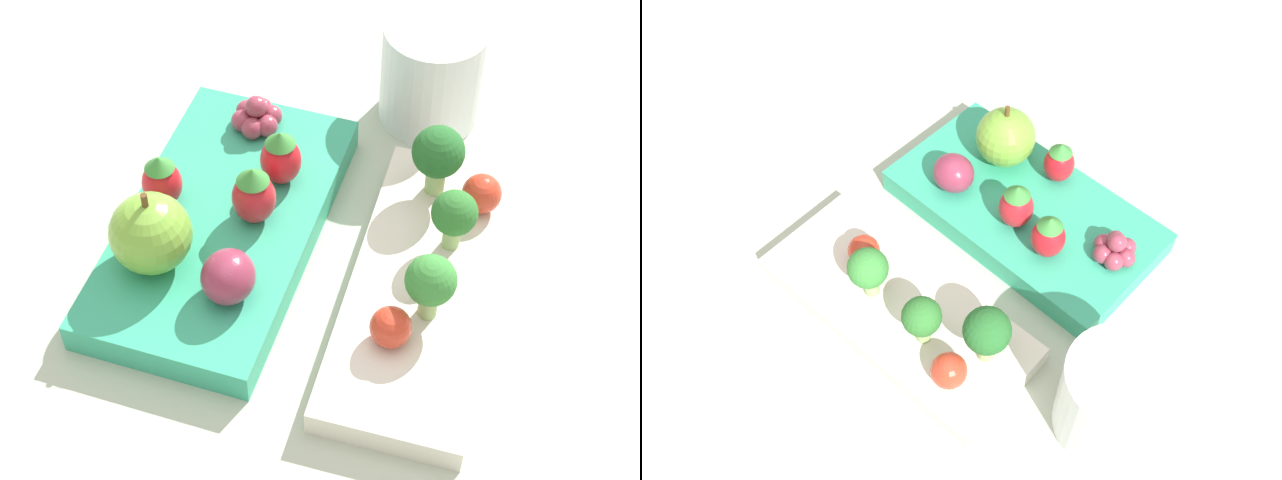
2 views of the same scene
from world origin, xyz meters
The scene contains 15 objects.
ground_plane centered at (0.00, 0.00, 0.00)m, with size 4.00×4.00×0.00m, color #ADB7A3.
bento_box_savoury centered at (0.00, 0.06, 0.01)m, with size 0.23×0.09×0.02m.
bento_box_fruit centered at (-0.01, -0.08, 0.01)m, with size 0.23×0.13×0.02m.
broccoli_floret_0 centered at (0.02, 0.07, 0.05)m, with size 0.03×0.03×0.05m.
broccoli_floret_1 centered at (-0.08, 0.05, 0.05)m, with size 0.04×0.04×0.05m.
broccoli_floret_2 centered at (-0.04, 0.07, 0.05)m, with size 0.03×0.03×0.05m.
cherry_tomato_0 centered at (0.05, 0.05, 0.03)m, with size 0.03×0.03×0.03m.
cherry_tomato_1 centered at (-0.07, 0.08, 0.03)m, with size 0.03×0.03×0.03m.
apple centered at (0.03, -0.11, 0.05)m, with size 0.05×0.05×0.06m.
strawberry_0 centered at (-0.02, -0.06, 0.04)m, with size 0.03×0.03×0.04m.
strawberry_1 centered at (-0.02, -0.12, 0.04)m, with size 0.03×0.03×0.04m.
strawberry_2 centered at (-0.06, -0.05, 0.04)m, with size 0.03×0.03×0.04m.
plum centered at (0.04, -0.05, 0.04)m, with size 0.04×0.03×0.03m.
grape_cluster centered at (-0.10, -0.08, 0.03)m, with size 0.04×0.03×0.03m.
drinking_cup centered at (-0.17, 0.03, 0.04)m, with size 0.07×0.07×0.08m.
Camera 2 is at (-0.23, 0.24, 0.50)m, focal length 40.00 mm.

